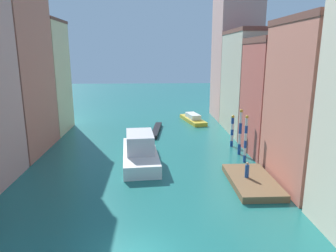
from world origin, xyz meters
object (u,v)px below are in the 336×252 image
Objects in this scene: mooring_pole_2 at (232,130)px; vaporetto_white at (140,151)px; waterfront_dock at (252,181)px; gondola_black at (156,130)px; motorboat_0 at (193,119)px; mooring_pole_0 at (246,139)px; mooring_pole_1 at (240,132)px; person_on_dock at (247,170)px.

mooring_pole_2 is 0.39× the size of vaporetto_white.
mooring_pole_2 reaches higher than waterfront_dock.
motorboat_0 is (6.26, 6.49, 0.25)m from gondola_black.
mooring_pole_0 reaches higher than gondola_black.
mooring_pole_2 is 12.20m from gondola_black.
mooring_pole_2 is at bearing 24.30° from vaporetto_white.
mooring_pole_1 reaches higher than waterfront_dock.
mooring_pole_1 is (1.56, 8.05, 1.45)m from person_on_dock.
gondola_black is 9.02m from motorboat_0.
vaporetto_white reaches higher than motorboat_0.
waterfront_dock is 8.70m from mooring_pole_1.
mooring_pole_2 is 14.57m from motorboat_0.
motorboat_0 is at bearing 46.07° from gondola_black.
person_on_dock is 0.17× the size of gondola_black.
gondola_black is at bearing 81.59° from vaporetto_white.
motorboat_0 is (-2.04, 25.52, 0.23)m from waterfront_dock.
mooring_pole_1 is at bearing -88.04° from mooring_pole_2.
person_on_dock reaches higher than motorboat_0.
mooring_pole_0 is 0.49× the size of vaporetto_white.
gondola_black is (1.88, 12.72, -0.93)m from vaporetto_white.
vaporetto_white is (-10.17, 6.31, 0.91)m from waterfront_dock.
vaporetto_white is at bearing 148.20° from waterfront_dock.
mooring_pole_1 is at bearing 82.20° from waterfront_dock.
waterfront_dock reaches higher than gondola_black.
waterfront_dock is at bearing -31.80° from vaporetto_white.
gondola_black is (-9.28, 13.39, -2.35)m from mooring_pole_0.
waterfront_dock is 0.88× the size of gondola_black.
mooring_pole_0 is 0.62× the size of gondola_black.
person_on_dock is 0.36× the size of mooring_pole_2.
motorboat_0 is (-3.02, 19.88, -2.09)m from mooring_pole_0.
mooring_pole_0 is at bearing -3.40° from vaporetto_white.
vaporetto_white reaches higher than waterfront_dock.
mooring_pole_2 reaches higher than person_on_dock.
person_on_dock is 8.33m from mooring_pole_1.
mooring_pole_0 is 0.97× the size of mooring_pole_1.
mooring_pole_0 reaches higher than mooring_pole_2.
waterfront_dock is at bearing -99.93° from mooring_pole_0.
person_on_dock is (-0.43, 0.23, 0.95)m from waterfront_dock.
waterfront_dock is 25.60m from motorboat_0.
waterfront_dock is at bearing -97.80° from mooring_pole_1.
gondola_black is at bearing -133.93° from motorboat_0.
person_on_dock is 0.18× the size of motorboat_0.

